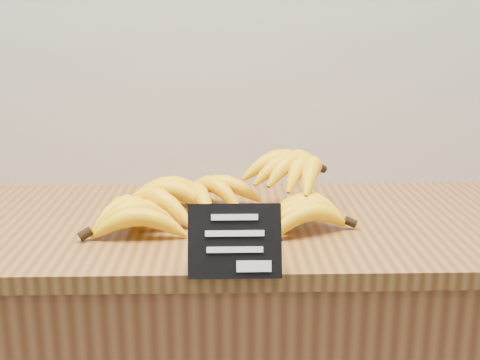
% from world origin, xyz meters
% --- Properties ---
extents(counter_top, '(1.48, 0.54, 0.03)m').
position_xyz_m(counter_top, '(0.09, 2.75, 0.92)').
color(counter_top, brown).
rests_on(counter_top, counter).
extents(chalkboard_sign, '(0.14, 0.05, 0.11)m').
position_xyz_m(chalkboard_sign, '(0.08, 2.48, 0.98)').
color(chalkboard_sign, black).
rests_on(chalkboard_sign, counter_top).
extents(banana_pile, '(0.51, 0.35, 0.12)m').
position_xyz_m(banana_pile, '(0.06, 2.76, 0.97)').
color(banana_pile, yellow).
rests_on(banana_pile, counter_top).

